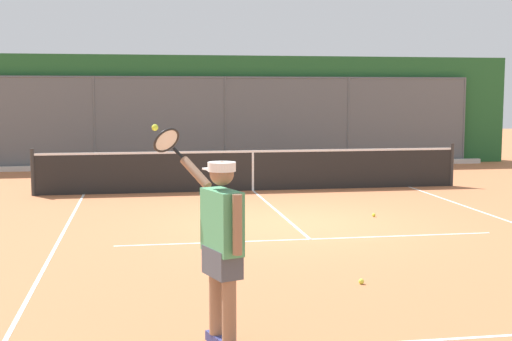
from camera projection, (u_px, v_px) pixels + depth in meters
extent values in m
plane|color=#B76B42|center=(292.00, 224.00, 12.38)|extent=(60.00, 60.00, 0.00)
cube|color=white|center=(429.00, 340.00, 6.53)|extent=(7.85, 0.05, 0.01)
cube|color=white|center=(310.00, 239.00, 11.05)|extent=(6.12, 0.05, 0.01)
cube|color=white|center=(59.00, 241.00, 10.90)|extent=(0.05, 10.25, 0.01)
cube|color=white|center=(276.00, 210.00, 13.81)|extent=(0.05, 5.64, 0.01)
cylinder|color=#565B60|center=(464.00, 120.00, 22.99)|extent=(0.07, 0.07, 2.82)
cylinder|color=#565B60|center=(348.00, 121.00, 22.34)|extent=(0.07, 0.07, 2.82)
cylinder|color=#565B60|center=(225.00, 122.00, 21.68)|extent=(0.07, 0.07, 2.82)
cylinder|color=#565B60|center=(94.00, 123.00, 21.02)|extent=(0.07, 0.07, 2.82)
cylinder|color=#565B60|center=(225.00, 78.00, 21.53)|extent=(15.91, 0.05, 0.05)
cube|color=#565B60|center=(225.00, 122.00, 21.68)|extent=(15.91, 0.02, 2.82)
cube|color=#235B2D|center=(222.00, 111.00, 22.28)|extent=(18.91, 0.90, 3.48)
cube|color=silver|center=(226.00, 165.00, 21.65)|extent=(16.91, 0.18, 0.15)
cylinder|color=#2D2D2D|center=(452.00, 165.00, 17.34)|extent=(0.09, 0.09, 1.07)
cylinder|color=#2D2D2D|center=(33.00, 172.00, 15.68)|extent=(0.09, 0.09, 1.07)
cube|color=black|center=(253.00, 172.00, 16.52)|extent=(9.98, 0.02, 0.91)
cube|color=white|center=(253.00, 151.00, 16.47)|extent=(9.98, 0.04, 0.05)
cube|color=white|center=(253.00, 172.00, 16.52)|extent=(0.05, 0.04, 0.91)
cylinder|color=#8C664C|center=(229.00, 300.00, 6.18)|extent=(0.13, 0.13, 0.79)
cube|color=navy|center=(216.00, 338.00, 6.46)|extent=(0.19, 0.28, 0.09)
cylinder|color=#8C664C|center=(216.00, 292.00, 6.41)|extent=(0.13, 0.13, 0.79)
cube|color=#474C56|center=(222.00, 262.00, 6.26)|extent=(0.34, 0.46, 0.26)
cube|color=#4C9E6B|center=(222.00, 222.00, 6.22)|extent=(0.36, 0.53, 0.57)
cylinder|color=#8C664C|center=(237.00, 225.00, 5.96)|extent=(0.08, 0.08, 0.53)
cylinder|color=#8C664C|center=(196.00, 173.00, 6.55)|extent=(0.30, 0.36, 0.29)
sphere|color=#8C664C|center=(222.00, 173.00, 6.17)|extent=(0.22, 0.22, 0.22)
cylinder|color=white|center=(222.00, 167.00, 6.17)|extent=(0.32, 0.32, 0.08)
cube|color=white|center=(216.00, 169.00, 6.28)|extent=(0.24, 0.25, 0.02)
cylinder|color=black|center=(179.00, 154.00, 6.70)|extent=(0.13, 0.15, 0.13)
torus|color=black|center=(166.00, 140.00, 6.82)|extent=(0.34, 0.32, 0.26)
cylinder|color=silver|center=(166.00, 140.00, 6.82)|extent=(0.28, 0.26, 0.21)
sphere|color=#CCDB33|center=(155.00, 128.00, 6.93)|extent=(0.07, 0.07, 0.07)
sphere|color=#D6E042|center=(361.00, 281.00, 8.46)|extent=(0.07, 0.07, 0.07)
sphere|color=#CCDB33|center=(374.00, 215.00, 13.06)|extent=(0.07, 0.07, 0.07)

